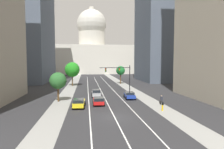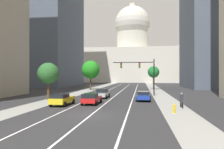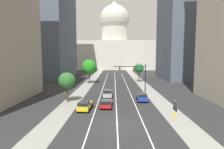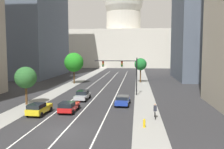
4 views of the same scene
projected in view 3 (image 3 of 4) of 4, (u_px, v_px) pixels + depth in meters
name	position (u px, v px, depth m)	size (l,w,h in m)	color
ground_plane	(115.00, 81.00, 63.24)	(400.00, 400.00, 0.00)	#2B2B2D
sidewalk_left	(89.00, 83.00, 58.35)	(3.24, 130.00, 0.01)	gray
sidewalk_right	(142.00, 83.00, 58.18)	(3.24, 130.00, 0.01)	gray
lane_stripe_left	(103.00, 89.00, 48.35)	(0.16, 90.00, 0.01)	white
lane_stripe_center	(115.00, 89.00, 48.32)	(0.16, 90.00, 0.01)	white
lane_stripe_right	(128.00, 89.00, 48.28)	(0.16, 90.00, 0.01)	white
office_tower_far_left	(50.00, 16.00, 72.36)	(15.36, 28.33, 47.19)	#4C5666
office_tower_far_right	(188.00, 24.00, 68.82)	(18.38, 22.39, 39.86)	#4C5666
capitol_building	(115.00, 46.00, 122.17)	(50.90, 24.40, 42.33)	beige
car_blue	(142.00, 97.00, 35.79)	(2.17, 4.16, 1.36)	#1E389E
car_red	(106.00, 103.00, 31.11)	(2.08, 4.26, 1.43)	red
car_silver	(108.00, 93.00, 39.12)	(2.01, 4.47, 1.48)	#B2B5BA
car_yellow	(85.00, 105.00, 29.60)	(2.13, 4.28, 1.49)	yellow
traffic_signal_mast	(135.00, 72.00, 43.84)	(7.55, 0.39, 6.59)	black
fire_hydrant	(174.00, 115.00, 25.67)	(0.26, 0.35, 0.91)	yellow
cyclist	(175.00, 105.00, 29.25)	(0.36, 1.70, 1.72)	black
street_tree_near_left	(89.00, 67.00, 57.94)	(4.55, 4.55, 7.37)	#51381E
street_tree_mid_left	(67.00, 81.00, 34.59)	(3.14, 3.14, 5.54)	#51381E
street_tree_near_right	(139.00, 68.00, 61.39)	(3.00, 3.00, 6.02)	#51381E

